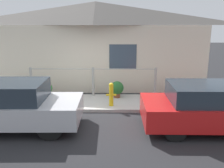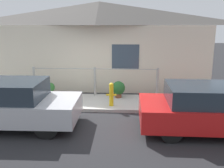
# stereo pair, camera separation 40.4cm
# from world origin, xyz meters

# --- Properties ---
(ground_plane) EXTENTS (60.00, 60.00, 0.00)m
(ground_plane) POSITION_xyz_m (0.00, 0.00, 0.00)
(ground_plane) COLOR #262628
(sidewalk) EXTENTS (24.00, 1.80, 0.11)m
(sidewalk) POSITION_xyz_m (0.00, 0.90, 0.06)
(sidewalk) COLOR #B2AFA8
(sidewalk) RESTS_ON ground_plane
(house) EXTENTS (9.71, 2.23, 3.77)m
(house) POSITION_xyz_m (0.00, 3.34, 3.03)
(house) COLOR beige
(house) RESTS_ON ground_plane
(fence) EXTENTS (4.90, 0.10, 1.10)m
(fence) POSITION_xyz_m (0.00, 1.65, 0.72)
(fence) COLOR #999993
(fence) RESTS_ON sidewalk
(car_left) EXTENTS (3.63, 1.73, 1.33)m
(car_left) POSITION_xyz_m (-1.96, -1.25, 0.67)
(car_left) COLOR #B7B7BC
(car_left) RESTS_ON ground_plane
(car_right) EXTENTS (3.92, 1.74, 1.28)m
(car_right) POSITION_xyz_m (3.51, -1.25, 0.64)
(car_right) COLOR red
(car_right) RESTS_ON ground_plane
(fire_hydrant) EXTENTS (0.35, 0.16, 0.81)m
(fire_hydrant) POSITION_xyz_m (0.71, 0.40, 0.53)
(fire_hydrant) COLOR yellow
(fire_hydrant) RESTS_ON sidewalk
(potted_plant_near_hydrant) EXTENTS (0.50, 0.50, 0.63)m
(potted_plant_near_hydrant) POSITION_xyz_m (0.92, 1.38, 0.47)
(potted_plant_near_hydrant) COLOR brown
(potted_plant_near_hydrant) RESTS_ON sidewalk
(potted_plant_by_fence) EXTENTS (0.37, 0.37, 0.51)m
(potted_plant_by_fence) POSITION_xyz_m (-1.75, 1.50, 0.39)
(potted_plant_by_fence) COLOR #9E5638
(potted_plant_by_fence) RESTS_ON sidewalk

